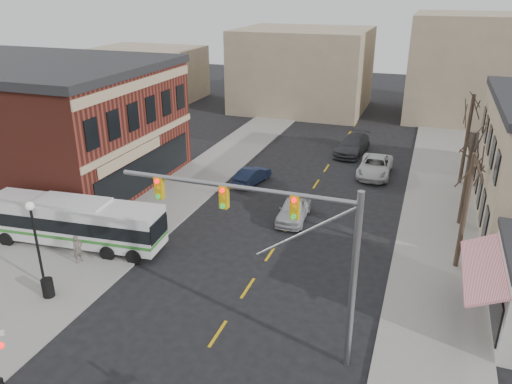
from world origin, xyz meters
The scene contains 17 objects.
ground centered at (0.00, 0.00, 0.00)m, with size 160.00×160.00×0.00m, color black.
sidewalk_west centered at (-9.50, 20.00, 0.06)m, with size 5.00×60.00×0.12m, color gray.
sidewalk_east centered at (9.50, 20.00, 0.06)m, with size 5.00×60.00×0.12m, color gray.
tree_east_a centered at (10.50, 12.00, 3.50)m, with size 0.28×0.28×6.75m.
tree_east_b centered at (10.80, 18.00, 3.27)m, with size 0.28×0.28×6.30m.
tree_east_c centered at (11.00, 26.00, 3.72)m, with size 0.28×0.28×7.20m.
transit_bus centered at (-11.64, 6.96, 1.64)m, with size 11.35×3.43×2.88m.
traffic_signal_mast centered at (3.17, 2.05, 5.76)m, with size 10.31×0.30×8.00m.
rr_crossing_west centered at (-5.65, -4.76, 1.97)m, with size 5.60×1.36×4.00m.
street_lamp centered at (-10.44, 2.61, 3.51)m, with size 0.44×0.44×4.80m.
trash_bin centered at (-9.38, 1.74, 0.62)m, with size 0.60×0.60×1.00m, color black.
car_a centered at (0.03, 15.01, 0.77)m, with size 1.83×4.55×1.55m, color #B2B2B7.
car_b centered at (-5.00, 20.52, 0.66)m, with size 1.40×4.01×1.32m, color #18233E.
car_c centered at (4.20, 25.72, 0.78)m, with size 2.60×5.64×1.57m, color silver.
car_d centered at (1.40, 30.92, 0.85)m, with size 2.37×5.83×1.69m, color #3A3A3E.
pedestrian_near centered at (-10.11, 5.13, 0.97)m, with size 0.62×0.41×1.70m, color #60574D.
pedestrian_far centered at (-9.35, 8.44, 0.95)m, with size 0.81×0.63×1.67m, color #3D3963.
Camera 1 is at (7.98, -15.19, 15.02)m, focal length 35.00 mm.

